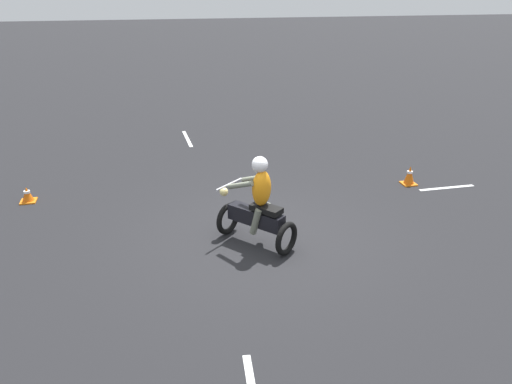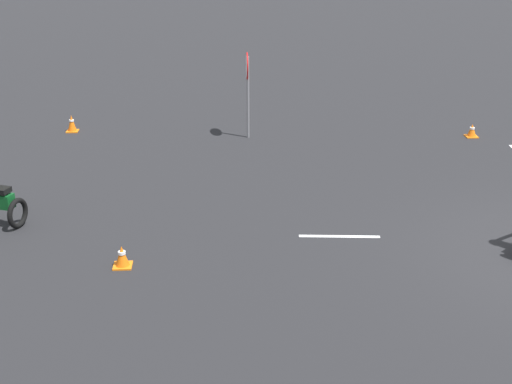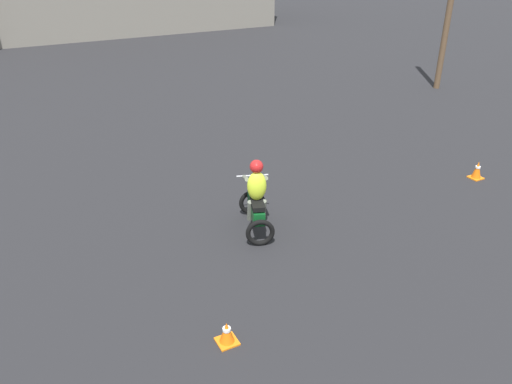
% 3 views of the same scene
% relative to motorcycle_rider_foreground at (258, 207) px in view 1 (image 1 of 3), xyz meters
% --- Properties ---
extents(ground_plane, '(120.00, 120.00, 0.00)m').
position_rel_motorcycle_rider_foreground_xyz_m(ground_plane, '(-0.11, -0.17, -0.73)').
color(ground_plane, black).
extents(motorcycle_rider_foreground, '(1.37, 1.45, 1.66)m').
position_rel_motorcycle_rider_foreground_xyz_m(motorcycle_rider_foreground, '(0.00, 0.00, 0.00)').
color(motorcycle_rider_foreground, black).
rests_on(motorcycle_rider_foreground, ground).
extents(traffic_cone_near_right, '(0.32, 0.32, 0.45)m').
position_rel_motorcycle_rider_foreground_xyz_m(traffic_cone_near_right, '(-4.05, -2.04, -0.51)').
color(traffic_cone_near_right, orange).
rests_on(traffic_cone_near_right, ground).
extents(traffic_cone_far_center, '(0.32, 0.32, 0.33)m').
position_rel_motorcycle_rider_foreground_xyz_m(traffic_cone_far_center, '(4.39, -2.87, -0.57)').
color(traffic_cone_far_center, orange).
rests_on(traffic_cone_far_center, ground).
extents(lane_stripe_w, '(1.36, 0.11, 0.01)m').
position_rel_motorcycle_rider_foreground_xyz_m(lane_stripe_w, '(-4.80, -1.65, -0.72)').
color(lane_stripe_w, silver).
rests_on(lane_stripe_w, ground).
extents(lane_stripe_s, '(0.18, 1.69, 0.01)m').
position_rel_motorcycle_rider_foreground_xyz_m(lane_stripe_s, '(0.65, -6.81, -0.72)').
color(lane_stripe_s, silver).
rests_on(lane_stripe_s, ground).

